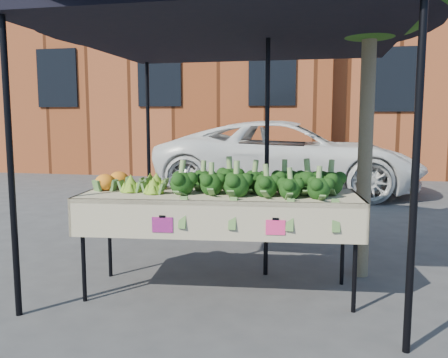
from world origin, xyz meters
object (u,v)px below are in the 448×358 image
Objects in this scene: canopy at (233,137)px; vehicle at (290,61)px; table at (219,243)px; street_tree at (368,70)px.

canopy is 0.58× the size of vehicle.
canopy is at bearing 90.19° from table.
street_tree is (1.09, -5.22, -0.74)m from vehicle.
vehicle is at bearing 101.76° from street_tree.
canopy is 1.43m from street_tree.
vehicle reaches higher than canopy.
table is at bearing 177.45° from vehicle.
vehicle is 5.39m from street_tree.
street_tree reaches higher than canopy.
table is 6.39m from vehicle.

